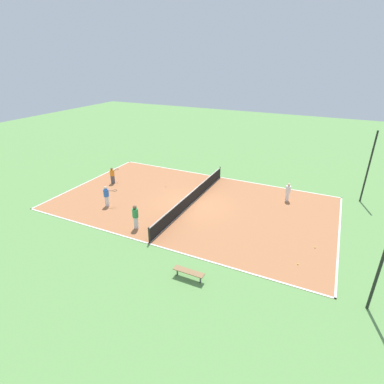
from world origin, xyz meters
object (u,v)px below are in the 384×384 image
at_px(tennis_net, 192,197).
at_px(player_far_green, 135,215).
at_px(tennis_ball_far_baseline, 315,248).
at_px(fence_post_back_left, 368,168).
at_px(player_center_orange, 112,175).
at_px(fence_post_back_right, 383,257).
at_px(player_near_white, 288,191).
at_px(tennis_ball_right_alley, 298,264).
at_px(tennis_ball_midcourt, 166,187).
at_px(bench, 189,272).
at_px(player_near_blue, 107,195).

xyz_separation_m(tennis_net, player_far_green, (4.56, -1.58, 0.39)).
height_order(tennis_ball_far_baseline, fence_post_back_left, fence_post_back_left).
bearing_deg(player_center_orange, fence_post_back_right, -104.38).
distance_m(player_near_white, tennis_ball_right_alley, 7.52).
bearing_deg(player_far_green, tennis_ball_midcourt, 73.18).
bearing_deg(tennis_ball_midcourt, fence_post_back_left, 105.63).
relative_size(player_far_green, player_near_white, 1.15).
height_order(tennis_ball_midcourt, fence_post_back_left, fence_post_back_left).
xyz_separation_m(player_center_orange, player_near_white, (-2.84, 13.54, 0.00)).
xyz_separation_m(player_center_orange, fence_post_back_left, (-5.11, 18.35, 1.81)).
bearing_deg(tennis_ball_far_baseline, player_near_white, -155.66).
relative_size(bench, fence_post_back_left, 0.29).
xyz_separation_m(tennis_net, fence_post_back_left, (-5.62, 10.85, 2.07)).
xyz_separation_m(tennis_net, player_near_white, (-3.35, 6.04, 0.26)).
height_order(tennis_net, player_near_blue, player_near_blue).
bearing_deg(bench, player_near_white, 75.59).
xyz_separation_m(player_near_white, tennis_ball_right_alley, (7.27, 1.79, -0.72)).
xyz_separation_m(player_far_green, player_near_white, (-7.90, 7.62, -0.12)).
bearing_deg(tennis_ball_right_alley, tennis_net, -116.60).
relative_size(tennis_ball_right_alley, fence_post_back_left, 0.01).
bearing_deg(tennis_ball_midcourt, tennis_ball_right_alley, 62.94).
bearing_deg(player_near_blue, fence_post_back_right, -43.73).
height_order(player_near_white, tennis_ball_midcourt, player_near_white).
bearing_deg(tennis_net, player_far_green, -19.10).
distance_m(tennis_ball_right_alley, fence_post_back_left, 10.33).
height_order(player_center_orange, tennis_ball_right_alley, player_center_orange).
height_order(tennis_ball_right_alley, fence_post_back_left, fence_post_back_left).
bearing_deg(fence_post_back_left, fence_post_back_right, 0.00).
distance_m(tennis_net, tennis_ball_far_baseline, 8.73).
xyz_separation_m(tennis_ball_far_baseline, fence_post_back_left, (-7.65, 2.38, 2.53)).
bearing_deg(tennis_ball_midcourt, player_near_white, 100.15).
xyz_separation_m(player_far_green, tennis_ball_right_alley, (-0.63, 9.41, -0.85)).
distance_m(player_far_green, player_near_white, 10.98).
height_order(player_far_green, tennis_ball_far_baseline, player_far_green).
bearing_deg(fence_post_back_right, player_near_white, -151.80).
distance_m(bench, tennis_ball_right_alley, 5.62).
distance_m(player_center_orange, tennis_ball_right_alley, 15.98).
distance_m(tennis_ball_right_alley, tennis_ball_midcourt, 12.36).
distance_m(player_near_blue, tennis_ball_far_baseline, 13.69).
bearing_deg(tennis_ball_right_alley, tennis_ball_far_baseline, 161.37).
distance_m(player_near_blue, fence_post_back_left, 18.24).
xyz_separation_m(bench, player_near_white, (-10.59, 2.72, 0.40)).
xyz_separation_m(player_near_white, tennis_ball_far_baseline, (5.38, 2.43, -0.72)).
distance_m(player_far_green, fence_post_back_right, 12.59).
height_order(tennis_net, tennis_ball_far_baseline, tennis_net).
xyz_separation_m(player_center_orange, tennis_ball_far_baseline, (2.54, 15.97, -0.72)).
xyz_separation_m(player_near_blue, tennis_ball_right_alley, (0.98, 13.00, -0.81)).
bearing_deg(tennis_ball_far_baseline, player_far_green, -75.90).
height_order(player_center_orange, tennis_ball_midcourt, player_center_orange).
distance_m(player_near_white, tennis_ball_far_baseline, 5.95).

